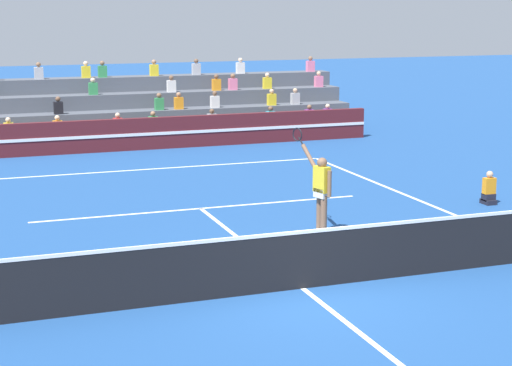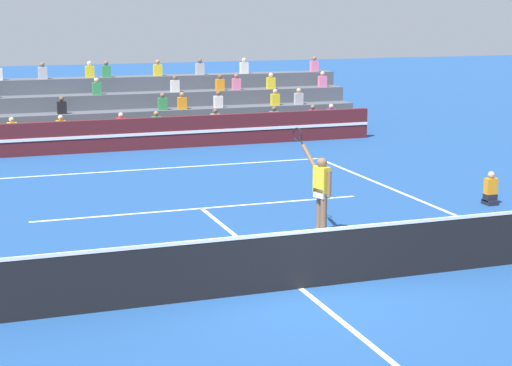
% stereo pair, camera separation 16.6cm
% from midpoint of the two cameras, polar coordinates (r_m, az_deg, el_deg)
% --- Properties ---
extents(ground_plane, '(120.00, 120.00, 0.00)m').
position_cam_midpoint_polar(ground_plane, '(15.17, 2.83, -7.04)').
color(ground_plane, navy).
extents(court_lines, '(11.10, 23.90, 0.01)m').
position_cam_midpoint_polar(court_lines, '(15.17, 2.83, -7.02)').
color(court_lines, white).
rests_on(court_lines, ground).
extents(tennis_net, '(12.00, 0.10, 1.10)m').
position_cam_midpoint_polar(tennis_net, '(15.01, 2.85, -5.07)').
color(tennis_net, slate).
rests_on(tennis_net, ground).
extents(sponsor_banner_wall, '(18.00, 0.26, 1.10)m').
position_cam_midpoint_polar(sponsor_banner_wall, '(29.63, -8.81, 3.20)').
color(sponsor_banner_wall, '#51191E').
rests_on(sponsor_banner_wall, ground).
extents(bleacher_stand, '(18.60, 3.80, 2.83)m').
position_cam_midpoint_polar(bleacher_stand, '(32.68, -9.91, 4.46)').
color(bleacher_stand, '#4C515B').
rests_on(bleacher_stand, ground).
extents(ball_kid_courtside, '(0.30, 0.36, 0.84)m').
position_cam_midpoint_polar(ball_kid_courtside, '(22.14, 15.06, -0.52)').
color(ball_kid_courtside, black).
rests_on(ball_kid_courtside, ground).
extents(tennis_player, '(0.49, 1.25, 2.33)m').
position_cam_midpoint_polar(tennis_player, '(18.41, 4.09, -0.52)').
color(tennis_player, brown).
rests_on(tennis_player, ground).
extents(tennis_ball, '(0.07, 0.07, 0.07)m').
position_cam_midpoint_polar(tennis_ball, '(19.08, 7.94, -3.09)').
color(tennis_ball, '#C6DB33').
rests_on(tennis_ball, ground).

